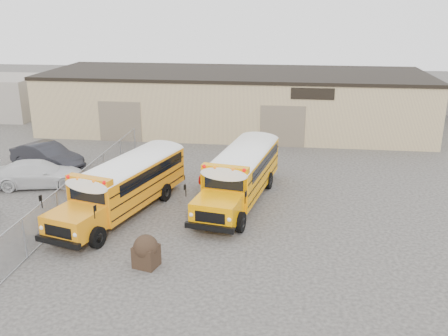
# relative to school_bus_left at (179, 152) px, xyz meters

# --- Properties ---
(ground) EXTENTS (120.00, 120.00, 0.00)m
(ground) POSITION_rel_school_bus_left_xyz_m (1.93, -7.67, -1.57)
(ground) COLOR #302D2C
(ground) RESTS_ON ground
(warehouse) EXTENTS (30.20, 10.20, 4.67)m
(warehouse) POSITION_rel_school_bus_left_xyz_m (1.93, 12.33, 0.81)
(warehouse) COLOR #CBB97D
(warehouse) RESTS_ON ground
(chainlink_fence) EXTENTS (0.07, 18.07, 1.81)m
(chainlink_fence) POSITION_rel_school_bus_left_xyz_m (-4.07, -4.67, -0.67)
(chainlink_fence) COLOR gray
(chainlink_fence) RESTS_ON ground
(school_bus_left) EXTENTS (4.69, 9.51, 2.71)m
(school_bus_left) POSITION_rel_school_bus_left_xyz_m (0.00, 0.00, 0.00)
(school_bus_left) COLOR orange
(school_bus_left) RESTS_ON ground
(school_bus_right) EXTENTS (3.87, 9.62, 2.74)m
(school_bus_right) POSITION_rel_school_bus_left_xyz_m (4.93, 2.52, 0.02)
(school_bus_right) COLOR #FC9B00
(school_bus_right) RESTS_ON ground
(tarp_bundle) EXTENTS (1.07, 1.01, 1.34)m
(tarp_bundle) POSITION_rel_school_bus_left_xyz_m (0.94, -10.65, -0.88)
(tarp_bundle) COLOR black
(tarp_bundle) RESTS_ON ground
(car_white) EXTENTS (5.43, 3.26, 1.47)m
(car_white) POSITION_rel_school_bus_left_xyz_m (-7.58, -2.59, -0.83)
(car_white) COLOR silver
(car_white) RESTS_ON ground
(car_dark) EXTENTS (5.24, 3.54, 1.64)m
(car_dark) POSITION_rel_school_bus_left_xyz_m (-8.53, 0.41, -0.75)
(car_dark) COLOR black
(car_dark) RESTS_ON ground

